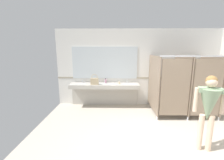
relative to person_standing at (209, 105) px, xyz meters
The scene contains 11 objects.
ground_plane 1.43m from the person_standing, behind, with size 6.33×6.05×0.10m, color #B2A899.
wall_back 3.02m from the person_standing, 108.26° to the left, with size 6.33×0.12×2.86m, color silver.
wall_back_tile_band 2.94m from the person_standing, 108.65° to the left, with size 6.33×0.01×0.06m, color #9E937F.
vanity_counter 3.49m from the person_standing, 131.67° to the left, with size 2.52×0.53×0.99m.
mirror_panel 3.65m from the person_standing, 129.68° to the left, with size 2.42×0.02×1.19m, color silver.
bathroom_stalls 1.90m from the person_standing, 80.58° to the left, with size 1.92×1.41×1.96m.
person_standing is the anchor object (origin of this frame).
handbag 3.55m from the person_standing, 138.14° to the left, with size 0.28×0.10×0.38m.
soap_dispenser 3.49m from the person_standing, 130.39° to the left, with size 0.07×0.07×0.18m.
paper_cup 3.03m from the person_standing, 125.51° to the left, with size 0.07×0.07×0.10m, color beige.
floor_drain_cover 2.13m from the person_standing, 169.72° to the right, with size 0.14×0.14×0.01m, color #B7BABF.
Camera 1 is at (-0.97, -3.10, 2.15)m, focal length 24.89 mm.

